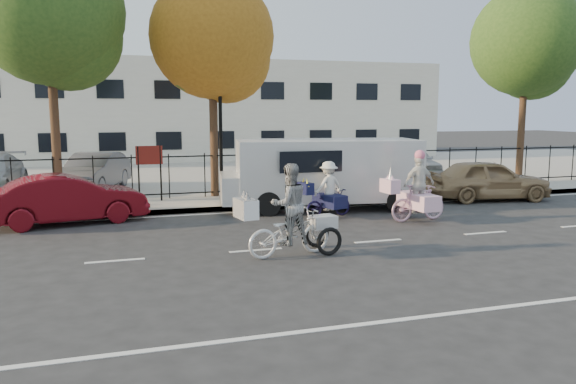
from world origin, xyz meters
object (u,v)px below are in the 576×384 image
object	(u,v)px
lot_car_c	(94,172)
lot_car_d	(412,161)
white_van	(324,171)
gold_sedan	(488,180)
zebra_trike	(290,221)
bull_bike	(328,195)
unicorn_bike	(417,195)
red_sedan	(68,199)
lamppost	(220,110)

from	to	relation	value
lot_car_c	lot_car_d	distance (m)	13.48
white_van	gold_sedan	distance (m)	6.09
white_van	zebra_trike	bearing A→B (deg)	-109.26
bull_bike	lot_car_c	size ratio (longest dim) A/B	0.43
unicorn_bike	lot_car_c	distance (m)	11.84
lot_car_d	zebra_trike	bearing A→B (deg)	-122.34
bull_bike	unicorn_bike	bearing A→B (deg)	-136.59
white_van	red_sedan	distance (m)	7.52
bull_bike	white_van	size ratio (longest dim) A/B	0.28
bull_bike	white_van	distance (m)	1.47
gold_sedan	lot_car_d	xyz separation A→B (m)	(0.41, 5.95, 0.11)
lot_car_c	lot_car_d	bearing A→B (deg)	21.50
lamppost	gold_sedan	xyz separation A→B (m)	(8.89, -2.30, -2.40)
lamppost	white_van	size ratio (longest dim) A/B	0.68
zebra_trike	bull_bike	world-z (taller)	zebra_trike
bull_bike	gold_sedan	xyz separation A→B (m)	(6.44, 1.31, 0.06)
lot_car_c	lamppost	bearing A→B (deg)	-17.10
gold_sedan	lot_car_c	world-z (taller)	lot_car_c
zebra_trike	lot_car_d	distance (m)	14.41
unicorn_bike	white_van	distance (m)	3.20
white_van	unicorn_bike	bearing A→B (deg)	-46.33
lot_car_d	unicorn_bike	bearing A→B (deg)	-111.26
red_sedan	gold_sedan	size ratio (longest dim) A/B	0.99
unicorn_bike	gold_sedan	distance (m)	4.98
bull_bike	lot_car_c	xyz separation A→B (m)	(-6.61, 6.63, 0.19)
zebra_trike	white_van	size ratio (longest dim) A/B	0.36
unicorn_bike	gold_sedan	size ratio (longest dim) A/B	0.48
zebra_trike	lot_car_d	world-z (taller)	zebra_trike
lamppost	lot_car_c	distance (m)	5.62
lamppost	zebra_trike	size ratio (longest dim) A/B	1.86
zebra_trike	red_sedan	world-z (taller)	zebra_trike
white_van	lot_car_c	distance (m)	8.79
white_van	gold_sedan	xyz separation A→B (m)	(6.07, 0.00, -0.50)
lamppost	lot_car_c	xyz separation A→B (m)	(-4.17, 3.02, -2.27)
lamppost	red_sedan	world-z (taller)	lamppost
white_van	lot_car_d	world-z (taller)	white_van
bull_bike	lot_car_d	bearing A→B (deg)	-59.48
lamppost	zebra_trike	distance (m)	7.80
unicorn_bike	bull_bike	bearing A→B (deg)	54.82
gold_sedan	lot_car_d	bearing A→B (deg)	4.91
lot_car_c	lot_car_d	size ratio (longest dim) A/B	1.08
zebra_trike	lot_car_c	size ratio (longest dim) A/B	0.55
red_sedan	lamppost	bearing A→B (deg)	-75.37
lamppost	bull_bike	bearing A→B (deg)	-55.88
zebra_trike	red_sedan	xyz separation A→B (m)	(-4.77, 5.08, -0.09)
zebra_trike	lot_car_d	xyz separation A→B (m)	(9.21, 11.09, 0.05)
lot_car_c	bull_bike	bearing A→B (deg)	-26.24
white_van	lamppost	bearing A→B (deg)	149.57
lamppost	white_van	xyz separation A→B (m)	(2.82, -2.30, -1.91)
lamppost	bull_bike	distance (m)	5.00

